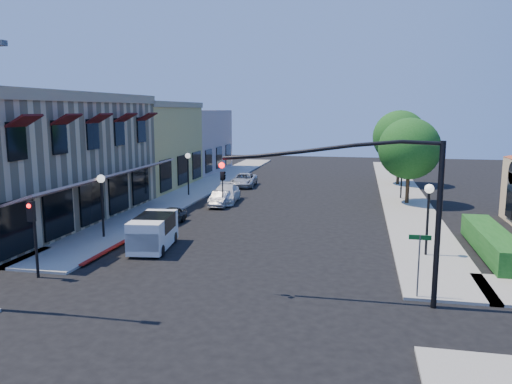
% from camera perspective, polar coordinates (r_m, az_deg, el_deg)
% --- Properties ---
extents(ground, '(120.00, 120.00, 0.00)m').
position_cam_1_polar(ground, '(18.68, -5.49, -12.81)').
color(ground, black).
rests_on(ground, ground).
extents(sidewalk_left, '(3.50, 50.00, 0.12)m').
position_cam_1_polar(sidewalk_left, '(46.21, -5.94, 0.63)').
color(sidewalk_left, gray).
rests_on(sidewalk_left, ground).
extents(sidewalk_right, '(3.50, 50.00, 0.12)m').
position_cam_1_polar(sidewalk_right, '(44.19, 16.23, -0.09)').
color(sidewalk_right, gray).
rests_on(sidewalk_right, ground).
extents(curb_red_strip, '(0.25, 10.00, 0.06)m').
position_cam_1_polar(curb_red_strip, '(28.22, -14.13, -5.36)').
color(curb_red_strip, maroon).
rests_on(curb_red_strip, ground).
extents(corner_brick_building, '(11.77, 18.20, 8.10)m').
position_cam_1_polar(corner_brick_building, '(34.53, -25.08, 3.45)').
color(corner_brick_building, tan).
rests_on(corner_brick_building, ground).
extents(yellow_stucco_building, '(10.00, 12.00, 7.60)m').
position_cam_1_polar(yellow_stucco_building, '(47.39, -14.22, 5.17)').
color(yellow_stucco_building, tan).
rests_on(yellow_stucco_building, ground).
extents(pink_stucco_building, '(10.00, 12.00, 7.00)m').
position_cam_1_polar(pink_stucco_building, '(58.41, -9.04, 5.78)').
color(pink_stucco_building, '#BF9990').
rests_on(pink_stucco_building, ground).
extents(hedge, '(1.40, 8.00, 1.10)m').
position_cam_1_polar(hedge, '(27.22, 25.28, -6.53)').
color(hedge, '#164D17').
rests_on(hedge, ground).
extents(street_tree_a, '(4.56, 4.56, 6.48)m').
position_cam_1_polar(street_tree_a, '(38.76, 17.13, 4.75)').
color(street_tree_a, '#332414').
rests_on(street_tree_a, ground).
extents(street_tree_b, '(4.94, 4.94, 7.02)m').
position_cam_1_polar(street_tree_b, '(48.69, 16.10, 6.07)').
color(street_tree_b, '#332414').
rests_on(street_tree_b, ground).
extents(signal_mast_arm, '(8.01, 0.39, 6.00)m').
position_cam_1_polar(signal_mast_arm, '(18.24, 13.62, -0.21)').
color(signal_mast_arm, black).
rests_on(signal_mast_arm, ground).
extents(secondary_signal, '(0.28, 0.42, 3.32)m').
position_cam_1_polar(secondary_signal, '(22.75, -24.13, -3.44)').
color(secondary_signal, black).
rests_on(secondary_signal, ground).
extents(street_name_sign, '(0.80, 0.06, 2.50)m').
position_cam_1_polar(street_name_sign, '(19.57, 18.14, -6.94)').
color(street_name_sign, '#595B5E').
rests_on(street_name_sign, ground).
extents(lamppost_left_near, '(0.44, 0.44, 3.57)m').
position_cam_1_polar(lamppost_left_near, '(28.40, -17.25, 0.23)').
color(lamppost_left_near, black).
rests_on(lamppost_left_near, ground).
extents(lamppost_left_far, '(0.44, 0.44, 3.57)m').
position_cam_1_polar(lamppost_left_far, '(41.09, -7.79, 3.27)').
color(lamppost_left_far, black).
rests_on(lamppost_left_far, ground).
extents(lamppost_right_near, '(0.44, 0.44, 3.57)m').
position_cam_1_polar(lamppost_right_near, '(25.08, 19.12, -1.03)').
color(lamppost_right_near, black).
rests_on(lamppost_right_near, ground).
extents(lamppost_right_far, '(0.44, 0.44, 3.57)m').
position_cam_1_polar(lamppost_right_far, '(40.85, 16.36, 2.94)').
color(lamppost_right_far, black).
rests_on(lamppost_right_far, ground).
extents(white_van, '(2.13, 4.01, 1.70)m').
position_cam_1_polar(white_van, '(25.97, -11.68, -4.31)').
color(white_van, white).
rests_on(white_van, ground).
extents(parked_car_a, '(1.43, 3.16, 1.05)m').
position_cam_1_polar(parked_car_a, '(31.38, -9.84, -2.75)').
color(parked_car_a, black).
rests_on(parked_car_a, ground).
extents(parked_car_b, '(1.36, 3.39, 1.10)m').
position_cam_1_polar(parked_car_b, '(36.95, -4.13, -0.77)').
color(parked_car_b, '#929397').
rests_on(parked_car_b, ground).
extents(parked_car_c, '(2.22, 4.70, 1.33)m').
position_cam_1_polar(parked_car_c, '(38.38, -3.50, -0.21)').
color(parked_car_c, silver).
rests_on(parked_car_c, ground).
extents(parked_car_d, '(2.31, 4.52, 1.22)m').
position_cam_1_polar(parked_car_d, '(46.33, -1.37, 1.39)').
color(parked_car_d, '#BABBBF').
rests_on(parked_car_d, ground).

